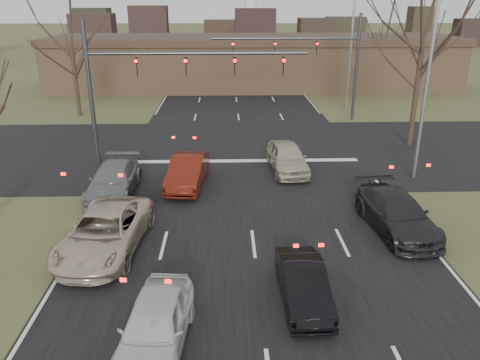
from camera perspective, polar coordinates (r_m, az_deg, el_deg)
The scene contains 18 objects.
ground at distance 15.90m, azimuth 2.29°, elevation -13.07°, with size 360.00×360.00×0.00m, color #3E4524.
road_main at distance 73.65m, azimuth -1.00°, elevation 14.25°, with size 14.00×300.00×0.02m, color black.
road_cross at distance 29.50m, azimuth 0.30°, elevation 3.59°, with size 200.00×14.00×0.02m, color black.
building at distance 51.57m, azimuth 1.65°, elevation 14.22°, with size 42.40×10.40×5.30m.
mast_arm_near at distance 26.72m, azimuth -11.08°, elevation 12.50°, with size 12.12×0.24×8.00m.
mast_arm_far at distance 37.02m, azimuth 9.79°, elevation 14.83°, with size 11.12×0.24×8.00m.
streetlight_right_near at distance 25.33m, azimuth 21.62°, elevation 12.15°, with size 2.34×0.25×10.00m.
streetlight_right_far at distance 41.55m, azimuth 13.17°, elevation 16.06°, with size 2.34×0.25×10.00m.
tree_right_near at distance 31.48m, azimuth 22.02°, elevation 19.70°, with size 6.90×6.90×11.50m.
tree_left_far at distance 39.97m, azimuth -20.21°, elevation 17.70°, with size 5.70×5.70×9.50m.
tree_right_far at distance 50.74m, azimuth 17.52°, elevation 18.06°, with size 5.40×5.40×9.00m.
car_silver_suv at distance 18.38m, azimuth -16.15°, elevation -6.06°, with size 2.62×5.68×1.58m, color #C2B59D.
car_white_sedan at distance 13.40m, azimuth -10.33°, elevation -17.05°, with size 1.72×4.28×1.46m, color silver.
car_black_hatch at distance 15.09m, azimuth 7.74°, elevation -12.44°, with size 1.34×3.85×1.27m, color black.
car_charcoal_sedan at distance 20.22m, azimuth 18.57°, elevation -3.89°, with size 2.10×5.17×1.50m, color black.
car_grey_ahead at distance 23.48m, azimuth -15.14°, elevation -0.02°, with size 2.07×5.09×1.48m, color slate.
car_red_ahead at distance 23.87m, azimuth -6.42°, elevation 1.05°, with size 1.63×4.68×1.54m, color #55160C.
car_silver_ahead at distance 25.90m, azimuth 5.81°, elevation 2.75°, with size 1.87×4.65×1.58m, color #BDB799.
Camera 1 is at (-1.03, -13.10, 8.95)m, focal length 35.00 mm.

